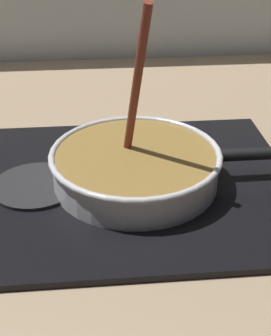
% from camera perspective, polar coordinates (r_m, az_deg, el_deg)
% --- Properties ---
extents(ground, '(2.40, 1.60, 0.04)m').
position_cam_1_polar(ground, '(0.84, -2.59, -5.48)').
color(ground, '#9E8466').
extents(hob_plate, '(0.56, 0.48, 0.01)m').
position_cam_1_polar(hob_plate, '(0.87, 0.00, -1.94)').
color(hob_plate, black).
rests_on(hob_plate, ground).
extents(burner_ring, '(0.17, 0.17, 0.01)m').
position_cam_1_polar(burner_ring, '(0.87, 0.00, -1.38)').
color(burner_ring, '#592D0C').
rests_on(burner_ring, hob_plate).
extents(spare_burner, '(0.15, 0.15, 0.01)m').
position_cam_1_polar(spare_burner, '(0.87, -11.50, -1.97)').
color(spare_burner, '#262628').
rests_on(spare_burner, hob_plate).
extents(cooking_pan, '(0.45, 0.30, 0.32)m').
position_cam_1_polar(cooking_pan, '(0.85, 0.12, 0.33)').
color(cooking_pan, silver).
rests_on(cooking_pan, hob_plate).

